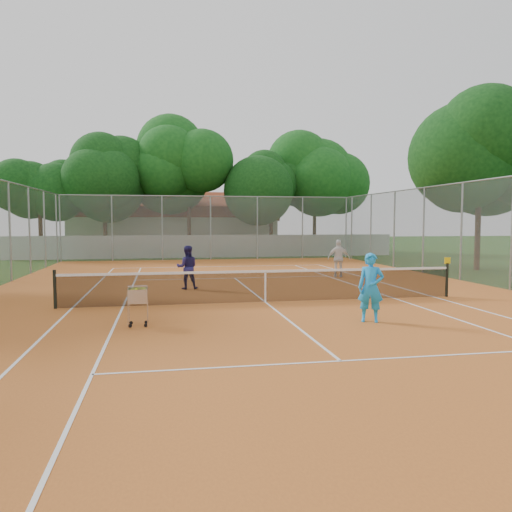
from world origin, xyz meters
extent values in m
plane|color=#173A10|center=(0.00, 0.00, 0.00)|extent=(120.00, 120.00, 0.00)
cube|color=#C26625|center=(0.00, 0.00, 0.01)|extent=(18.00, 34.00, 0.02)
cube|color=white|center=(0.00, 0.00, 0.02)|extent=(10.98, 23.78, 0.01)
cube|color=black|center=(0.00, 0.00, 0.51)|extent=(11.88, 0.10, 0.98)
cube|color=slate|center=(0.00, 0.00, 2.00)|extent=(18.00, 34.00, 4.00)
cube|color=silver|center=(0.00, 19.00, 0.75)|extent=(26.00, 0.30, 1.50)
cube|color=beige|center=(-2.00, 29.00, 2.20)|extent=(16.40, 9.00, 4.40)
cube|color=black|center=(0.00, 22.00, 5.00)|extent=(29.00, 19.00, 10.00)
imported|color=#1C97EE|center=(1.90, -3.30, 0.85)|extent=(0.71, 0.61, 1.66)
imported|color=#201B51|center=(-2.14, 3.35, 0.80)|extent=(0.78, 0.62, 1.55)
imported|color=silver|center=(4.49, 6.00, 0.83)|extent=(1.03, 0.67, 1.63)
cube|color=#AEAEB5|center=(-3.57, -2.80, 0.50)|extent=(0.49, 0.49, 0.96)
camera|label=1|loc=(-3.00, -14.44, 2.43)|focal=35.00mm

